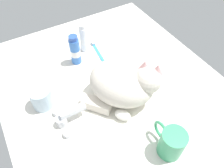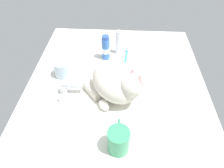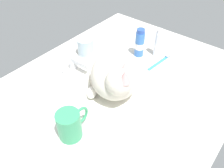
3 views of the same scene
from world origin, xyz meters
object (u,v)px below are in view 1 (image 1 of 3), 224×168
object	(u,v)px
rinse_cup	(42,98)
coffee_mug	(171,143)
faucet	(65,118)
cat	(125,83)
toothbrush	(97,51)
toothpaste_bottle	(75,50)
mouthwash_bottle	(83,39)

from	to	relation	value
rinse_cup	coffee_mug	bearing A→B (deg)	-142.30
faucet	cat	bearing A→B (deg)	-92.43
faucet	cat	xyz separation A→B (cm)	(-0.95, -22.42, 5.97)
cat	toothbrush	bearing A→B (deg)	-7.40
coffee_mug	toothpaste_bottle	size ratio (longest dim) A/B	0.90
coffee_mug	mouthwash_bottle	distance (cm)	56.13
faucet	rinse_cup	bearing A→B (deg)	20.59
toothbrush	cat	bearing A→B (deg)	172.60
toothpaste_bottle	toothbrush	xyz separation A→B (cm)	(1.42, -10.69, -5.71)
faucet	mouthwash_bottle	bearing A→B (deg)	-34.74
mouthwash_bottle	toothbrush	xyz separation A→B (cm)	(-3.87, -4.55, -5.62)
cat	toothbrush	world-z (taller)	cat
faucet	coffee_mug	world-z (taller)	coffee_mug
mouthwash_bottle	cat	bearing A→B (deg)	-178.39
coffee_mug	rinse_cup	bearing A→B (deg)	37.70
faucet	toothbrush	xyz separation A→B (cm)	(27.17, -26.07, -1.98)
cat	coffee_mug	xyz separation A→B (cm)	(-24.08, -1.29, -3.51)
toothpaste_bottle	mouthwash_bottle	bearing A→B (deg)	-49.22
coffee_mug	toothbrush	world-z (taller)	coffee_mug
faucet	toothpaste_bottle	distance (cm)	30.22
faucet	cat	size ratio (longest dim) A/B	0.42
mouthwash_bottle	toothbrush	world-z (taller)	mouthwash_bottle
coffee_mug	toothbrush	xyz separation A→B (cm)	(52.20, -2.36, -4.45)
coffee_mug	rinse_cup	distance (cm)	45.55
rinse_cup	mouthwash_bottle	xyz separation A→B (cm)	(20.04, -25.66, 2.15)
faucet	coffee_mug	size ratio (longest dim) A/B	1.03
coffee_mug	rinse_cup	world-z (taller)	coffee_mug
rinse_cup	toothbrush	world-z (taller)	rinse_cup
rinse_cup	mouthwash_bottle	bearing A→B (deg)	-52.01
cat	coffee_mug	size ratio (longest dim) A/B	2.47
faucet	cat	distance (cm)	23.23
faucet	rinse_cup	world-z (taller)	rinse_cup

